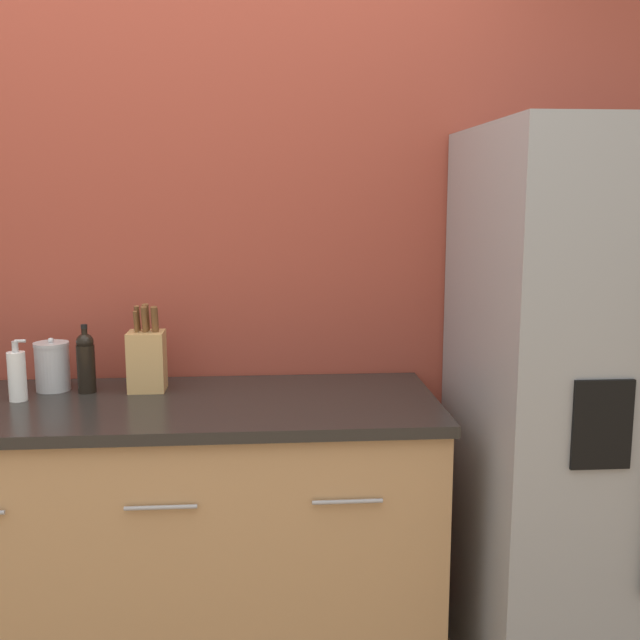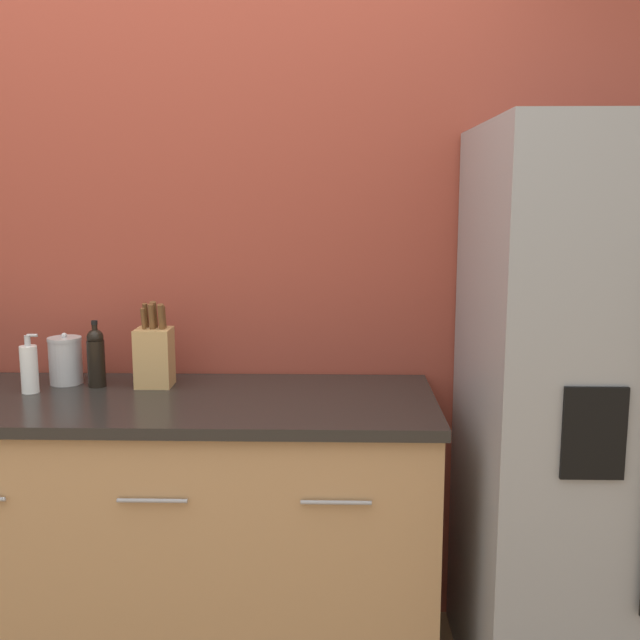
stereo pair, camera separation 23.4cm
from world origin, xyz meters
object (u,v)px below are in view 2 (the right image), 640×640
object	(u,v)px
refrigerator	(610,420)
knife_block	(154,355)
oil_bottle	(96,356)
steel_canister	(66,360)
soap_dispenser	(29,368)

from	to	relation	value
refrigerator	knife_block	bearing A→B (deg)	171.42
oil_bottle	knife_block	bearing A→B (deg)	2.92
steel_canister	refrigerator	bearing A→B (deg)	-7.95
refrigerator	oil_bottle	world-z (taller)	refrigerator
soap_dispenser	oil_bottle	world-z (taller)	oil_bottle
refrigerator	oil_bottle	distance (m)	1.66
soap_dispenser	steel_canister	distance (m)	0.14
knife_block	steel_canister	bearing A→B (deg)	174.98
refrigerator	soap_dispenser	size ratio (longest dim) A/B	9.08
refrigerator	steel_canister	world-z (taller)	refrigerator
refrigerator	soap_dispenser	world-z (taller)	refrigerator
oil_bottle	steel_canister	size ratio (longest dim) A/B	1.28
oil_bottle	refrigerator	bearing A→B (deg)	-7.24
knife_block	steel_canister	size ratio (longest dim) A/B	1.63
knife_block	steel_canister	distance (m)	0.31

